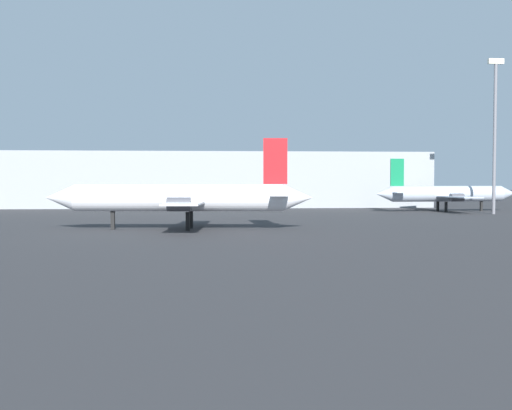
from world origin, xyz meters
The scene contains 4 objects.
airplane_distant centered at (-3.18, 57.37, 3.35)m, with size 28.21×17.62×9.56m.
airplane_far_left centered at (39.03, 91.19, 2.94)m, with size 24.98×20.42×8.69m.
light_mast_right centered at (43.29, 83.13, 13.11)m, with size 2.40×0.50×23.61m.
terminal_building centered at (-4.77, 116.83, 5.25)m, with size 93.93×23.84×10.50m, color #999EA3.
Camera 1 is at (-0.51, -7.08, 5.18)m, focal length 42.93 mm.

